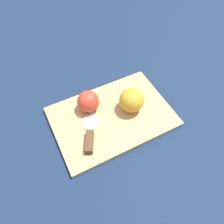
{
  "coord_description": "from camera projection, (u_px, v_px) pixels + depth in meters",
  "views": [
    {
      "loc": [
        0.16,
        0.39,
        0.63
      ],
      "look_at": [
        0.0,
        0.0,
        0.04
      ],
      "focal_mm": 35.0,
      "sensor_mm": 36.0,
      "label": 1
    }
  ],
  "objects": [
    {
      "name": "ground_plane",
      "position": [
        112.0,
        118.0,
        0.76
      ],
      "size": [
        4.0,
        4.0,
        0.0
      ],
      "primitive_type": "plane",
      "color": "#14233D"
    },
    {
      "name": "knife",
      "position": [
        90.0,
        140.0,
        0.68
      ],
      "size": [
        0.08,
        0.16,
        0.02
      ],
      "rotation": [
        0.0,
        0.0,
        -1.96
      ],
      "color": "silver",
      "rests_on": "cutting_board"
    },
    {
      "name": "cutting_board",
      "position": [
        112.0,
        117.0,
        0.75
      ],
      "size": [
        0.42,
        0.31,
        0.02
      ],
      "color": "tan",
      "rests_on": "ground_plane"
    },
    {
      "name": "apple_slice",
      "position": [
        90.0,
        122.0,
        0.73
      ],
      "size": [
        0.06,
        0.06,
        0.0
      ],
      "color": "#EFE5C6",
      "rests_on": "cutting_board"
    },
    {
      "name": "apple_half_left",
      "position": [
        132.0,
        100.0,
        0.73
      ],
      "size": [
        0.08,
        0.08,
        0.08
      ],
      "rotation": [
        0.0,
        0.0,
        4.02
      ],
      "color": "gold",
      "rests_on": "cutting_board"
    },
    {
      "name": "apple_half_right",
      "position": [
        88.0,
        101.0,
        0.74
      ],
      "size": [
        0.07,
        0.07,
        0.07
      ],
      "rotation": [
        0.0,
        0.0,
        4.5
      ],
      "color": "red",
      "rests_on": "cutting_board"
    }
  ]
}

